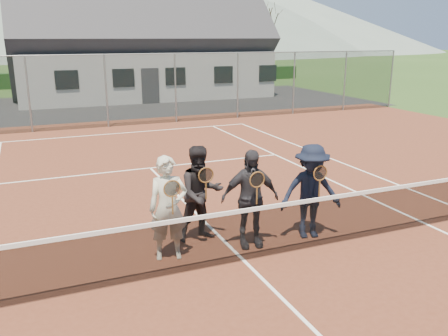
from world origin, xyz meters
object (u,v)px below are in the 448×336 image
Objects in this scene: tennis_net at (244,233)px; player_b at (201,194)px; player_d at (311,191)px; clubhouse at (140,32)px; player_a at (168,208)px; player_c at (250,199)px.

tennis_net is 1.24m from player_b.
clubhouse is at bearing 84.14° from player_d.
clubhouse is at bearing 77.64° from player_a.
tennis_net is 1.69m from player_d.
player_b is at bearing 160.69° from player_d.
player_a is at bearing -102.36° from clubhouse.
player_d is at bearing 16.03° from tennis_net.
clubhouse is 8.67× the size of player_a.
player_a is 1.00× the size of player_b.
player_d is (1.22, -0.08, -0.00)m from player_c.
player_d is (-2.42, -23.54, -3.07)m from clubhouse.
player_b is at bearing 139.92° from player_c.
player_a is at bearing -146.57° from player_b.
player_b is at bearing 107.12° from tennis_net.
clubhouse reaches higher than player_b.
player_c is at bearing 55.97° from tennis_net.
player_c is (-3.64, -23.46, -3.07)m from clubhouse.
tennis_net is 24.57m from clubhouse.
tennis_net is at bearing -124.03° from player_c.
player_d is at bearing -3.50° from player_a.
tennis_net is at bearing -163.97° from player_d.
player_b and player_d have the same top height.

